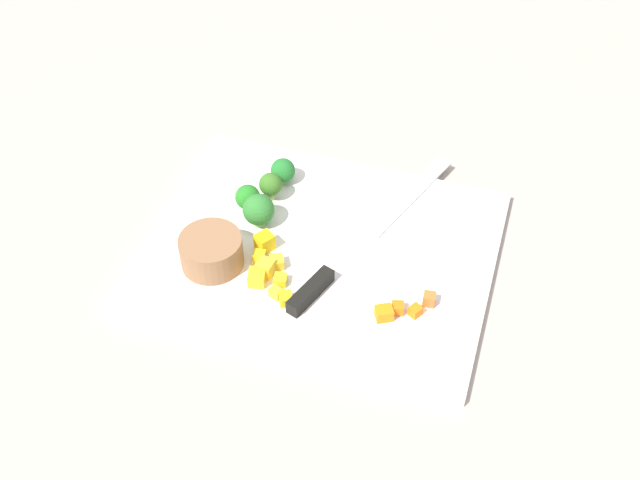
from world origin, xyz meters
TOP-DOWN VIEW (x-y plane):
  - ground_plane at (0.00, 0.00)m, footprint 4.00×4.00m
  - cutting_board at (0.00, 0.00)m, footprint 0.41×0.32m
  - prep_bowl at (0.11, 0.06)m, footprint 0.07×0.07m
  - chef_knife at (-0.04, 0.01)m, footprint 0.12×0.32m
  - carrot_dice_0 at (-0.13, 0.07)m, footprint 0.02×0.02m
  - carrot_dice_1 at (-0.11, 0.07)m, footprint 0.02×0.02m
  - carrot_dice_2 at (-0.10, 0.08)m, footprint 0.02×0.02m
  - carrot_dice_3 at (-0.14, 0.05)m, footprint 0.01×0.01m
  - pepper_dice_0 at (0.02, 0.07)m, footprint 0.02×0.02m
  - pepper_dice_1 at (0.04, 0.05)m, footprint 0.02×0.02m
  - pepper_dice_2 at (0.05, 0.06)m, footprint 0.02×0.02m
  - pepper_dice_3 at (0.01, 0.09)m, footprint 0.02×0.02m
  - pepper_dice_4 at (0.06, 0.04)m, footprint 0.02×0.02m
  - pepper_dice_5 at (0.02, 0.09)m, footprint 0.02×0.02m
  - pepper_dice_6 at (0.05, 0.08)m, footprint 0.02×0.02m
  - pepper_dice_7 at (0.06, 0.02)m, footprint 0.03×0.03m
  - broccoli_floret_0 at (0.08, -0.10)m, footprint 0.03×0.03m
  - broccoli_floret_1 at (0.10, -0.04)m, footprint 0.03×0.03m
  - broccoli_floret_2 at (0.08, -0.01)m, footprint 0.04×0.04m
  - broccoli_floret_3 at (0.08, -0.06)m, footprint 0.03×0.03m

SIDE VIEW (x-z plane):
  - ground_plane at x=0.00m, z-range 0.00..0.00m
  - cutting_board at x=0.00m, z-range 0.00..0.01m
  - pepper_dice_0 at x=0.02m, z-range 0.01..0.02m
  - carrot_dice_0 at x=-0.13m, z-range 0.01..0.02m
  - pepper_dice_5 at x=0.02m, z-range 0.01..0.02m
  - chef_knife at x=-0.04m, z-range 0.01..0.03m
  - carrot_dice_1 at x=-0.11m, z-range 0.01..0.02m
  - pepper_dice_3 at x=0.01m, z-range 0.01..0.02m
  - pepper_dice_4 at x=0.06m, z-range 0.01..0.03m
  - pepper_dice_1 at x=0.04m, z-range 0.01..0.03m
  - carrot_dice_3 at x=-0.14m, z-range 0.01..0.03m
  - carrot_dice_2 at x=-0.10m, z-range 0.01..0.03m
  - pepper_dice_6 at x=0.05m, z-range 0.01..0.03m
  - pepper_dice_2 at x=0.05m, z-range 0.01..0.03m
  - pepper_dice_7 at x=0.06m, z-range 0.01..0.03m
  - broccoli_floret_0 at x=0.08m, z-range 0.01..0.05m
  - broccoli_floret_1 at x=0.10m, z-range 0.01..0.05m
  - prep_bowl at x=0.11m, z-range 0.01..0.05m
  - broccoli_floret_2 at x=0.08m, z-range 0.01..0.06m
  - broccoli_floret_3 at x=0.08m, z-range 0.02..0.05m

